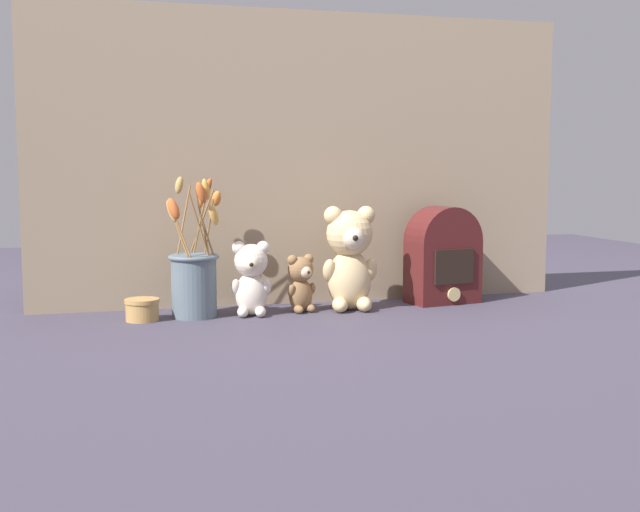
{
  "coord_description": "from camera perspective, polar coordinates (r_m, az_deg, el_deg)",
  "views": [
    {
      "loc": [
        -0.53,
        -1.96,
        0.37
      ],
      "look_at": [
        0.0,
        0.02,
        0.14
      ],
      "focal_mm": 45.0,
      "sensor_mm": 36.0,
      "label": 1
    }
  ],
  "objects": [
    {
      "name": "flower_vase",
      "position": [
        2.01,
        -8.94,
        -1.42
      ],
      "size": [
        0.16,
        0.17,
        0.35
      ],
      "color": "slate",
      "rests_on": "ground"
    },
    {
      "name": "vintage_radio",
      "position": [
        2.23,
        8.74,
        0.02
      ],
      "size": [
        0.2,
        0.14,
        0.27
      ],
      "color": "#4C1919",
      "rests_on": "ground"
    },
    {
      "name": "backdrop_wall",
      "position": [
        2.2,
        -1.01,
        6.92
      ],
      "size": [
        1.48,
        0.02,
        0.79
      ],
      "color": "gray",
      "rests_on": "ground"
    },
    {
      "name": "teddy_bear_small",
      "position": [
        2.06,
        -1.36,
        -1.86
      ],
      "size": [
        0.08,
        0.08,
        0.15
      ],
      "color": "olive",
      "rests_on": "ground"
    },
    {
      "name": "teddy_bear_medium",
      "position": [
        2.01,
        -4.92,
        -1.49
      ],
      "size": [
        0.1,
        0.1,
        0.19
      ],
      "color": "beige",
      "rests_on": "ground"
    },
    {
      "name": "ground_plane",
      "position": [
        2.07,
        0.14,
        -4.04
      ],
      "size": [
        4.0,
        4.0,
        0.0
      ],
      "primitive_type": "plane",
      "color": "#3D3847"
    },
    {
      "name": "teddy_bear_large",
      "position": [
        2.09,
        2.13,
        -0.01
      ],
      "size": [
        0.15,
        0.14,
        0.27
      ],
      "color": "#DBBC84",
      "rests_on": "ground"
    },
    {
      "name": "decorative_tin_tall",
      "position": [
        2.0,
        -12.53,
        -3.74
      ],
      "size": [
        0.08,
        0.08,
        0.05
      ],
      "color": "tan",
      "rests_on": "ground"
    }
  ]
}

